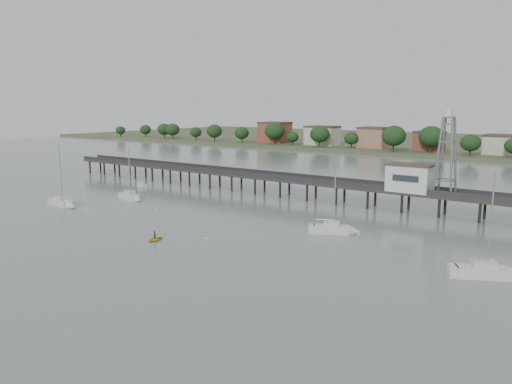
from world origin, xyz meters
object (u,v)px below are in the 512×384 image
(yellow_dinghy, at_px, (155,241))
(sailboat_d, at_px, (495,273))
(sailboat_b, at_px, (132,198))
(white_tender, at_px, (142,185))
(pier, at_px, (298,181))
(sailboat_c, at_px, (339,230))
(sailboat_a, at_px, (65,204))
(lattice_tower, at_px, (447,156))

(yellow_dinghy, bearing_deg, sailboat_d, 5.76)
(sailboat_d, xyz_separation_m, yellow_dinghy, (-45.09, -12.49, -0.64))
(sailboat_b, relative_size, white_tender, 3.37)
(white_tender, distance_m, yellow_dinghy, 52.73)
(pier, height_order, sailboat_b, sailboat_b)
(sailboat_c, relative_size, white_tender, 3.61)
(sailboat_d, bearing_deg, sailboat_b, 147.83)
(sailboat_c, relative_size, sailboat_d, 0.92)
(pier, xyz_separation_m, yellow_dinghy, (1.31, -43.33, -3.79))
(sailboat_d, height_order, sailboat_a, sailboat_d)
(lattice_tower, xyz_separation_m, sailboat_c, (-9.64, -23.06, -10.46))
(sailboat_b, bearing_deg, lattice_tower, 31.29)
(sailboat_a, bearing_deg, sailboat_c, 18.09)
(yellow_dinghy, bearing_deg, pier, 82.01)
(lattice_tower, xyz_separation_m, yellow_dinghy, (-30.19, -43.33, -11.10))
(lattice_tower, relative_size, white_tender, 4.46)
(sailboat_d, relative_size, sailboat_a, 1.00)
(sailboat_b, relative_size, yellow_dinghy, 4.26)
(pier, distance_m, yellow_dinghy, 43.52)
(sailboat_d, xyz_separation_m, sailboat_a, (-79.00, -5.75, 0.00))
(lattice_tower, bearing_deg, yellow_dinghy, -124.86)
(sailboat_a, xyz_separation_m, sailboat_b, (5.51, 12.63, 0.01))
(white_tender, height_order, yellow_dinghy, yellow_dinghy)
(sailboat_a, xyz_separation_m, white_tender, (-7.20, 26.27, -0.25))
(pier, relative_size, lattice_tower, 9.68)
(lattice_tower, distance_m, sailboat_c, 27.09)
(lattice_tower, height_order, yellow_dinghy, lattice_tower)
(sailboat_c, height_order, yellow_dinghy, sailboat_c)
(sailboat_d, distance_m, sailboat_b, 73.82)
(white_tender, bearing_deg, sailboat_c, 4.46)
(sailboat_d, relative_size, yellow_dinghy, 4.96)
(sailboat_d, bearing_deg, lattice_tower, 88.98)
(sailboat_a, bearing_deg, sailboat_b, 70.56)
(pier, bearing_deg, sailboat_d, -33.61)
(lattice_tower, relative_size, yellow_dinghy, 5.63)
(pier, xyz_separation_m, sailboat_b, (-27.09, -23.96, -3.14))
(lattice_tower, relative_size, sailboat_c, 1.23)
(pier, relative_size, white_tender, 43.13)
(yellow_dinghy, bearing_deg, sailboat_a, 159.03)
(sailboat_c, xyz_separation_m, yellow_dinghy, (-20.55, -20.28, -0.65))
(sailboat_b, distance_m, white_tender, 18.65)
(white_tender, bearing_deg, sailboat_b, -30.90)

